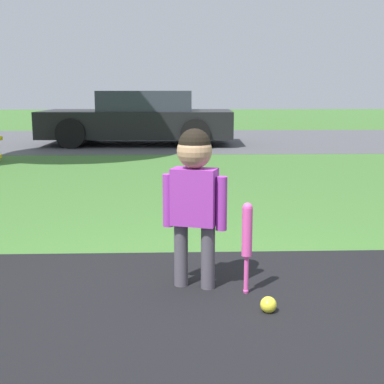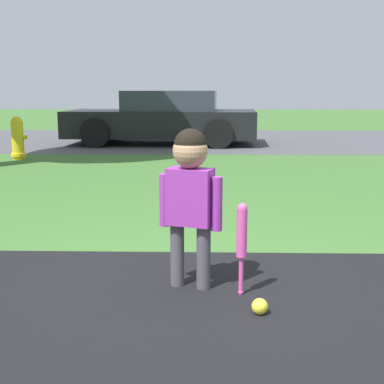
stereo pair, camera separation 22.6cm
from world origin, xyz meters
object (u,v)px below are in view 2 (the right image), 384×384
at_px(sports_ball, 260,306).
at_px(baseball_bat, 242,236).
at_px(fire_hydrant, 18,138).
at_px(parked_car, 164,118).
at_px(child, 190,186).

bearing_deg(sports_ball, baseball_bat, 106.93).
height_order(sports_ball, fire_hydrant, fire_hydrant).
height_order(sports_ball, parked_car, parked_car).
height_order(child, fire_hydrant, child).
distance_m(child, parked_car, 8.89).
bearing_deg(child, baseball_bat, -3.28).
bearing_deg(baseball_bat, child, 158.52).
bearing_deg(fire_hydrant, child, -62.30).
height_order(baseball_bat, parked_car, parked_car).
xyz_separation_m(baseball_bat, sports_ball, (0.09, -0.28, -0.32)).
distance_m(child, baseball_bat, 0.43).
bearing_deg(child, fire_hydrant, 135.91).
relative_size(baseball_bat, sports_ball, 6.16).
height_order(child, parked_car, parked_car).
distance_m(sports_ball, fire_hydrant, 7.44).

